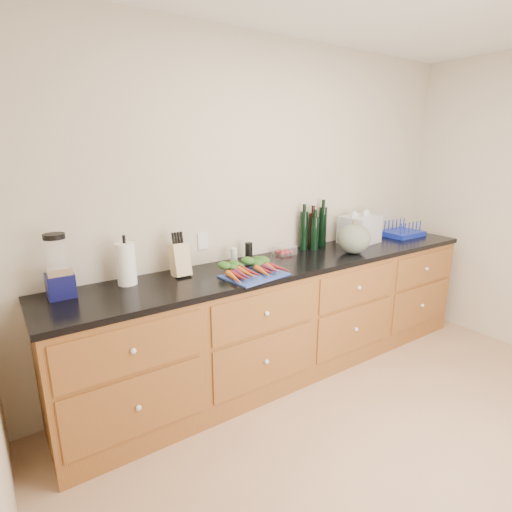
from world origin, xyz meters
TOP-DOWN VIEW (x-y plane):
  - ground at (0.00, 0.00)m, footprint 4.00×4.00m
  - wall_back at (0.00, 1.62)m, footprint 4.10×0.05m
  - cabinets at (0.00, 1.30)m, footprint 3.60×0.64m
  - countertop at (0.00, 1.30)m, footprint 3.64×0.62m
  - cutting_board at (-0.45, 1.14)m, footprint 0.45×0.37m
  - carrots at (-0.45, 1.19)m, footprint 0.42×0.31m
  - squash at (0.58, 1.18)m, footprint 0.27×0.27m
  - blender_appliance at (-1.61, 1.46)m, footprint 0.15×0.15m
  - paper_towel at (-1.21, 1.46)m, footprint 0.12×0.12m
  - knife_block at (-0.86, 1.44)m, footprint 0.11×0.11m
  - grinder_salt at (-0.40, 1.48)m, footprint 0.05×0.05m
  - grinder_pepper at (-0.27, 1.48)m, footprint 0.06×0.06m
  - canister_chrome at (-0.26, 1.48)m, footprint 0.05×0.05m
  - tomato_box at (0.08, 1.47)m, footprint 0.16×0.13m
  - bottles at (0.43, 1.51)m, footprint 0.29×0.15m
  - grocery_bag at (0.91, 1.42)m, footprint 0.37×0.31m
  - dish_rack at (1.49, 1.38)m, footprint 0.38×0.30m

SIDE VIEW (x-z plane):
  - ground at x=0.00m, z-range 0.00..0.00m
  - cabinets at x=0.00m, z-range 0.00..0.90m
  - countertop at x=0.00m, z-range 0.90..0.94m
  - cutting_board at x=-0.45m, z-range 0.94..0.95m
  - carrots at x=-0.45m, z-range 0.95..1.01m
  - dish_rack at x=1.49m, z-range 0.90..1.05m
  - tomato_box at x=0.08m, z-range 0.94..1.02m
  - canister_chrome at x=-0.26m, z-range 0.94..1.06m
  - grinder_salt at x=-0.40m, z-range 0.94..1.06m
  - grinder_pepper at x=-0.27m, z-range 0.94..1.08m
  - knife_block at x=-0.86m, z-range 0.94..1.16m
  - grocery_bag at x=0.91m, z-range 0.94..1.19m
  - squash at x=0.58m, z-range 0.94..1.19m
  - paper_towel at x=-1.21m, z-range 0.94..1.21m
  - bottles at x=0.43m, z-range 0.92..1.27m
  - blender_appliance at x=-1.61m, z-range 0.92..1.30m
  - wall_back at x=0.00m, z-range 0.00..2.60m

